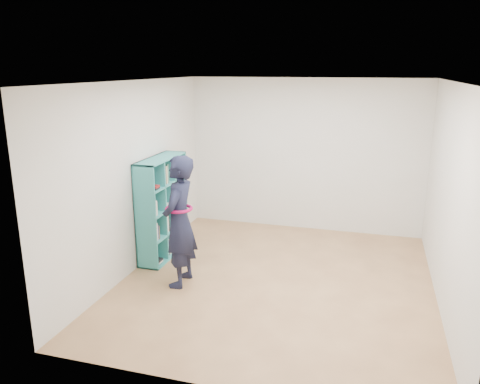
# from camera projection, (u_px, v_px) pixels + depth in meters

# --- Properties ---
(floor) EXTENTS (4.50, 4.50, 0.00)m
(floor) POSITION_uv_depth(u_px,v_px,m) (276.00, 281.00, 6.24)
(floor) COLOR #8C623F
(floor) RESTS_ON ground
(ceiling) EXTENTS (4.50, 4.50, 0.00)m
(ceiling) POSITION_uv_depth(u_px,v_px,m) (281.00, 81.00, 5.56)
(ceiling) COLOR white
(ceiling) RESTS_ON wall_back
(wall_left) EXTENTS (0.02, 4.50, 2.60)m
(wall_left) POSITION_uv_depth(u_px,v_px,m) (136.00, 177.00, 6.44)
(wall_left) COLOR silver
(wall_left) RESTS_ON floor
(wall_right) EXTENTS (0.02, 4.50, 2.60)m
(wall_right) POSITION_uv_depth(u_px,v_px,m) (449.00, 199.00, 5.37)
(wall_right) COLOR silver
(wall_right) RESTS_ON floor
(wall_back) EXTENTS (4.00, 0.02, 2.60)m
(wall_back) POSITION_uv_depth(u_px,v_px,m) (305.00, 156.00, 7.99)
(wall_back) COLOR silver
(wall_back) RESTS_ON floor
(wall_front) EXTENTS (4.00, 0.02, 2.60)m
(wall_front) POSITION_uv_depth(u_px,v_px,m) (223.00, 253.00, 3.81)
(wall_front) COLOR silver
(wall_front) RESTS_ON floor
(bookshelf) EXTENTS (0.33, 1.13, 1.50)m
(bookshelf) POSITION_uv_depth(u_px,v_px,m) (161.00, 209.00, 6.93)
(bookshelf) COLOR teal
(bookshelf) RESTS_ON floor
(person) EXTENTS (0.44, 0.64, 1.71)m
(person) POSITION_uv_depth(u_px,v_px,m) (179.00, 221.00, 5.97)
(person) COLOR black
(person) RESTS_ON floor
(smartphone) EXTENTS (0.01, 0.11, 0.14)m
(smartphone) POSITION_uv_depth(u_px,v_px,m) (172.00, 210.00, 6.06)
(smartphone) COLOR silver
(smartphone) RESTS_ON person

